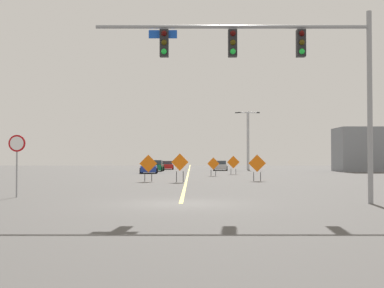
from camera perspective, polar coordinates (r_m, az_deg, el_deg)
The scene contains 16 objects.
ground at distance 19.52m, azimuth -1.49°, elevation -6.76°, with size 186.54×186.54×0.00m, color #4C4947.
road_centre_stripe at distance 71.27m, azimuth -0.56°, elevation -2.97°, with size 0.16×103.63×0.01m.
traffic_signal_assembly at distance 20.04m, azimuth 9.11°, elevation 9.42°, with size 10.71×0.44×7.47m.
stop_sign at distance 23.88m, azimuth -19.40°, elevation -1.00°, with size 0.76×0.07×2.79m.
street_lamp_far_right at distance 75.52m, azimuth 6.21°, elevation 0.96°, with size 3.27×0.24×8.66m.
street_lamp_near_right at distance 77.22m, azimuth 6.05°, elevation 0.98°, with size 3.73×0.24×8.77m.
construction_sign_left_shoulder at distance 53.87m, azimuth 4.48°, elevation -2.14°, with size 1.35×0.09×1.97m.
construction_sign_right_lane at distance 36.56m, azimuth -1.60°, elevation -2.24°, with size 1.26×0.29×2.08m.
construction_sign_left_lane at distance 38.76m, azimuth 7.16°, elevation -2.30°, with size 1.33×0.16×2.01m.
construction_sign_median_far at distance 37.52m, azimuth -5.18°, elevation -2.35°, with size 1.31×0.21×1.99m.
construction_sign_median_near at distance 48.86m, azimuth 2.21°, elevation -2.32°, with size 1.18×0.27×1.79m.
car_red_near at distance 76.06m, azimuth -3.11°, elevation -2.43°, with size 2.27×4.51×1.28m.
car_silver_approaching at distance 70.02m, azimuth 3.02°, elevation -2.47°, with size 2.15×4.44×1.35m.
car_blue_far at distance 57.61m, azimuth -5.09°, elevation -2.70°, with size 2.11×4.46×1.30m.
car_green_passing at distance 66.14m, azimuth -4.35°, elevation -2.48°, with size 2.13×4.20×1.45m.
roadside_building_east at distance 68.84m, azimuth 19.20°, elevation -0.60°, with size 8.40×5.41×5.63m.
Camera 1 is at (0.43, -19.43, 1.77)m, focal length 47.19 mm.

